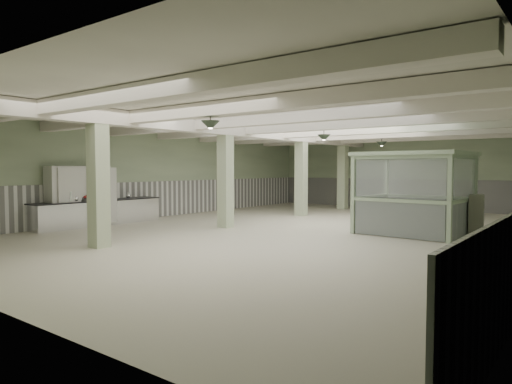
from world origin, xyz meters
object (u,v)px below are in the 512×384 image
Objects in this scene: prep_counter at (99,212)px; walkin_cooler at (79,198)px; guard_booth at (414,178)px; filing_cabinet at (476,216)px.

walkin_cooler is (-0.08, -0.70, 0.56)m from prep_counter.
prep_counter is at bearing 83.21° from walkin_cooler.
prep_counter is at bearing -151.12° from guard_booth.
filing_cabinet is (11.44, 5.19, 0.17)m from prep_counter.
prep_counter is 3.90× the size of filing_cabinet.
filing_cabinet is at bearing 27.07° from walkin_cooler.
prep_counter is at bearing -165.02° from filing_cabinet.
walkin_cooler is at bearing -96.79° from prep_counter.
prep_counter is 1.49× the size of guard_booth.
walkin_cooler is at bearing -148.06° from guard_booth.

